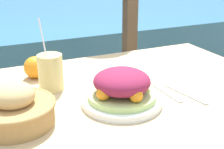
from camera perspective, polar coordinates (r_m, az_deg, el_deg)
The scene contains 9 objects.
patio_table at distance 1.04m, azimuth 2.56°, elevation -8.80°, with size 1.17×0.90×0.73m.
railing_fence at distance 1.75m, azimuth -10.17°, elevation 8.25°, with size 2.80×0.08×1.09m.
sea_backdrop at distance 4.27m, azimuth -18.46°, elevation 8.40°, with size 12.00×4.00×0.58m.
salad_plate at distance 0.94m, azimuth 1.82°, elevation -2.77°, with size 0.25×0.25×0.11m.
drink_glass at distance 1.06m, azimuth -11.17°, elevation 0.42°, with size 0.08×0.08×0.24m.
bread_basket at distance 0.88m, azimuth -17.36°, elevation -5.96°, with size 0.22×0.22×0.12m.
fork at distance 1.06m, azimuth 9.58°, elevation -3.05°, with size 0.02×0.18×0.00m.
knife at distance 1.05m, azimuth 13.27°, elevation -3.46°, with size 0.05×0.18×0.00m.
orange_near_basket at distance 1.18m, azimuth -13.91°, elevation 1.29°, with size 0.08×0.08×0.08m.
Camera 1 is at (-0.41, -0.80, 1.16)m, focal length 50.00 mm.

